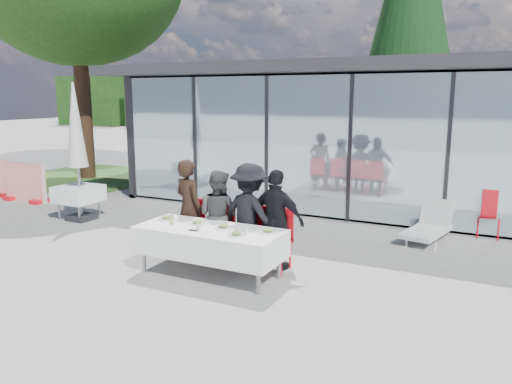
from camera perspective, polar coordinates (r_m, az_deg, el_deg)
ground at (r=7.87m, az=-5.51°, el=-9.33°), size 90.00×90.00×0.00m
pavilion at (r=14.53m, az=19.15°, el=8.13°), size 14.80×8.80×3.44m
treeline at (r=34.74m, az=17.10°, el=9.70°), size 62.50×2.00×4.40m
dining_table at (r=7.66m, az=-5.30°, el=-5.66°), size 2.26×0.96×0.75m
diner_a at (r=8.60m, az=-7.69°, el=-1.81°), size 0.78×0.78×1.67m
diner_chair_a at (r=8.72m, az=-7.44°, el=-3.64°), size 0.44×0.44×0.97m
diner_b at (r=8.30m, az=-4.31°, el=-2.71°), size 0.84×0.84×1.53m
diner_chair_b at (r=8.41m, az=-4.09°, el=-4.13°), size 0.44×0.44×0.97m
diner_c at (r=8.01m, az=-0.73°, el=-2.66°), size 1.28×1.28×1.67m
diner_chair_c at (r=8.13m, az=-0.55°, el=-4.62°), size 0.44×0.44×0.97m
diner_d at (r=7.82m, az=2.35°, el=-3.26°), size 1.02×1.02×1.61m
diner_chair_d at (r=7.93m, az=2.50°, el=-5.03°), size 0.44×0.44×0.97m
plate_a at (r=8.22m, az=-10.19°, el=-2.93°), size 0.29×0.29×0.07m
plate_b at (r=7.85m, az=-6.71°, el=-3.49°), size 0.29×0.29×0.07m
plate_c at (r=7.57m, az=-3.71°, el=-3.99°), size 0.29×0.29×0.07m
plate_d at (r=7.33m, az=1.41°, el=-4.48°), size 0.29×0.29×0.07m
plate_extra at (r=7.17m, az=-2.21°, el=-4.83°), size 0.29×0.29×0.07m
juice_bottle at (r=7.89m, az=-9.63°, el=-3.15°), size 0.06×0.06×0.14m
drinking_glasses at (r=7.33m, az=-3.90°, el=-4.28°), size 0.81×0.17×0.10m
folded_eyeglasses at (r=7.48m, az=-7.24°, el=-4.38°), size 0.14×0.03×0.01m
spare_table_left at (r=11.83m, az=-19.62°, el=-0.22°), size 0.86×0.86×0.74m
spare_chair_b at (r=10.56m, az=25.30°, el=-2.04°), size 0.56×0.56×0.97m
market_umbrella at (r=11.47m, az=-19.89°, el=6.33°), size 0.50×0.50×3.00m
lounger at (r=10.16m, az=19.18°, el=-3.68°), size 0.86×1.43×0.72m
conifer_tree at (r=19.80m, az=17.36°, el=20.03°), size 4.00×4.00×10.50m
grass_patch at (r=17.67m, az=-18.60°, el=1.60°), size 5.00×5.00×0.02m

